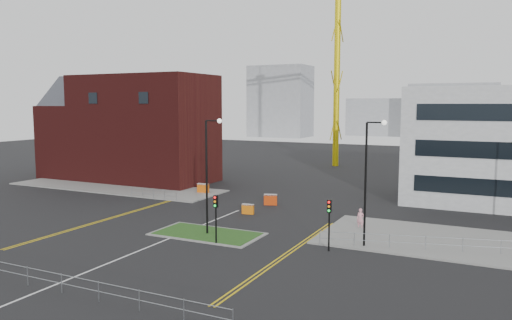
# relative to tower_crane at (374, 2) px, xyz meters

# --- Properties ---
(ground) EXTENTS (200.00, 200.00, 0.00)m
(ground) POSITION_rel_tower_crane_xyz_m (-3.27, -57.36, -26.47)
(ground) COLOR black
(ground) RESTS_ON ground
(pavement_left) EXTENTS (28.00, 8.00, 0.12)m
(pavement_left) POSITION_rel_tower_crane_xyz_m (-23.27, -35.36, -26.41)
(pavement_left) COLOR slate
(pavement_left) RESTS_ON ground
(pavement_right) EXTENTS (24.00, 10.00, 0.12)m
(pavement_right) POSITION_rel_tower_crane_xyz_m (18.73, -43.36, -26.41)
(pavement_right) COLOR slate
(pavement_right) RESTS_ON ground
(island_kerb) EXTENTS (8.60, 4.60, 0.08)m
(island_kerb) POSITION_rel_tower_crane_xyz_m (-1.27, -49.36, -26.43)
(island_kerb) COLOR slate
(island_kerb) RESTS_ON ground
(grass_island) EXTENTS (8.00, 4.00, 0.12)m
(grass_island) POSITION_rel_tower_crane_xyz_m (-1.27, -49.36, -26.41)
(grass_island) COLOR #1E4316
(grass_island) RESTS_ON ground
(brick_building) EXTENTS (24.20, 10.07, 14.24)m
(brick_building) POSITION_rel_tower_crane_xyz_m (-26.25, -29.36, -19.62)
(brick_building) COLOR #451211
(brick_building) RESTS_ON ground
(tower_crane) EXTENTS (48.78, 22.58, 38.37)m
(tower_crane) POSITION_rel_tower_crane_xyz_m (0.00, 0.00, 0.00)
(tower_crane) COLOR yellow
(tower_crane) RESTS_ON ground
(streetlamp_island) EXTENTS (1.46, 0.36, 9.18)m
(streetlamp_island) POSITION_rel_tower_crane_xyz_m (-1.05, -49.36, -21.06)
(streetlamp_island) COLOR black
(streetlamp_island) RESTS_ON ground
(streetlamp_right_near) EXTENTS (1.46, 0.36, 9.18)m
(streetlamp_right_near) POSITION_rel_tower_crane_xyz_m (10.95, -47.36, -21.06)
(streetlamp_right_near) COLOR black
(streetlamp_right_near) RESTS_ON ground
(traffic_light_island) EXTENTS (0.28, 0.33, 3.65)m
(traffic_light_island) POSITION_rel_tower_crane_xyz_m (0.73, -51.38, -23.90)
(traffic_light_island) COLOR black
(traffic_light_island) RESTS_ON ground
(traffic_light_right) EXTENTS (0.28, 0.33, 3.65)m
(traffic_light_right) POSITION_rel_tower_crane_xyz_m (8.73, -49.38, -23.90)
(traffic_light_right) COLOR black
(traffic_light_right) RESTS_ON ground
(railing_front) EXTENTS (24.05, 0.05, 1.10)m
(railing_front) POSITION_rel_tower_crane_xyz_m (-3.27, -63.36, -25.69)
(railing_front) COLOR gray
(railing_front) RESTS_ON ground
(railing_left) EXTENTS (6.05, 0.05, 1.10)m
(railing_left) POSITION_rel_tower_crane_xyz_m (-14.27, -39.36, -25.73)
(railing_left) COLOR gray
(railing_left) RESTS_ON ground
(railing_right) EXTENTS (19.05, 5.05, 1.10)m
(railing_right) POSITION_rel_tower_crane_xyz_m (17.23, -45.86, -25.69)
(railing_right) COLOR gray
(railing_right) RESTS_ON ground
(centre_line) EXTENTS (0.15, 30.00, 0.01)m
(centre_line) POSITION_rel_tower_crane_xyz_m (-3.27, -55.36, -26.47)
(centre_line) COLOR silver
(centre_line) RESTS_ON ground
(yellow_left_a) EXTENTS (0.12, 24.00, 0.01)m
(yellow_left_a) POSITION_rel_tower_crane_xyz_m (-12.27, -47.36, -26.47)
(yellow_left_a) COLOR gold
(yellow_left_a) RESTS_ON ground
(yellow_left_b) EXTENTS (0.12, 24.00, 0.01)m
(yellow_left_b) POSITION_rel_tower_crane_xyz_m (-11.97, -47.36, -26.47)
(yellow_left_b) COLOR gold
(yellow_left_b) RESTS_ON ground
(yellow_right_a) EXTENTS (0.12, 20.00, 0.01)m
(yellow_right_a) POSITION_rel_tower_crane_xyz_m (6.23, -51.36, -26.47)
(yellow_right_a) COLOR gold
(yellow_right_a) RESTS_ON ground
(yellow_right_b) EXTENTS (0.12, 20.00, 0.01)m
(yellow_right_b) POSITION_rel_tower_crane_xyz_m (6.53, -51.36, -26.47)
(yellow_right_b) COLOR gold
(yellow_right_b) RESTS_ON ground
(skyline_a) EXTENTS (18.00, 12.00, 22.00)m
(skyline_a) POSITION_rel_tower_crane_xyz_m (-43.27, 62.64, -15.47)
(skyline_a) COLOR gray
(skyline_a) RESTS_ON ground
(skyline_b) EXTENTS (24.00, 12.00, 16.00)m
(skyline_b) POSITION_rel_tower_crane_xyz_m (6.73, 72.64, -18.47)
(skyline_b) COLOR gray
(skyline_b) RESTS_ON ground
(skyline_d) EXTENTS (30.00, 12.00, 12.00)m
(skyline_d) POSITION_rel_tower_crane_xyz_m (-11.27, 82.64, -20.47)
(skyline_d) COLOR gray
(skyline_d) RESTS_ON ground
(pedestrian) EXTENTS (0.65, 0.45, 1.70)m
(pedestrian) POSITION_rel_tower_crane_xyz_m (9.14, -42.24, -25.62)
(pedestrian) COLOR pink
(pedestrian) RESTS_ON ground
(barrier_left) EXTENTS (1.38, 0.49, 1.15)m
(barrier_left) POSITION_rel_tower_crane_xyz_m (-11.27, -34.05, -25.85)
(barrier_left) COLOR #D4570B
(barrier_left) RESTS_ON ground
(barrier_mid) EXTENTS (1.16, 0.54, 0.94)m
(barrier_mid) POSITION_rel_tower_crane_xyz_m (-1.74, -41.36, -25.96)
(barrier_mid) COLOR orange
(barrier_mid) RESTS_ON ground
(barrier_right) EXTENTS (1.39, 0.85, 1.11)m
(barrier_right) POSITION_rel_tower_crane_xyz_m (-1.57, -36.62, -25.87)
(barrier_right) COLOR #C5380A
(barrier_right) RESTS_ON ground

